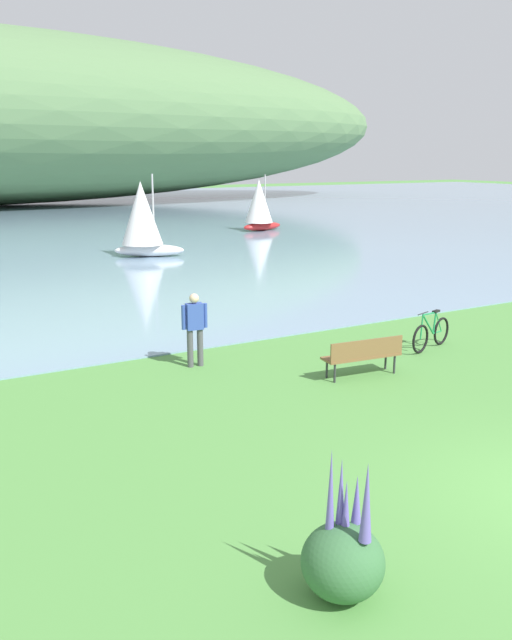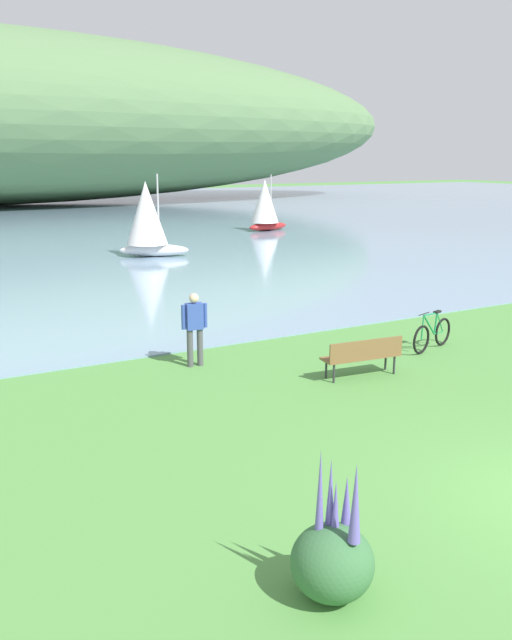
% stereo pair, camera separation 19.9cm
% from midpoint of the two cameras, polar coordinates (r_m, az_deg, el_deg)
% --- Properties ---
extents(bay_water, '(180.00, 80.00, 0.04)m').
position_cam_midpoint_polar(bay_water, '(55.34, -20.57, 8.15)').
color(bay_water, '#7A99B2').
rests_on(bay_water, ground).
extents(park_bench_near_camera, '(1.84, 0.65, 0.88)m').
position_cam_midpoint_polar(park_bench_near_camera, '(14.60, 9.59, -2.93)').
color(park_bench_near_camera, brown).
rests_on(park_bench_near_camera, ground).
extents(bicycle_leaning_near_bench, '(1.71, 0.59, 1.01)m').
position_cam_midpoint_polar(bicycle_leaning_near_bench, '(17.09, 15.26, -1.18)').
color(bicycle_leaning_near_bench, black).
rests_on(bicycle_leaning_near_bench, ground).
extents(person_at_shoreline, '(0.61, 0.26, 1.71)m').
position_cam_midpoint_polar(person_at_shoreline, '(15.10, -4.94, -0.42)').
color(person_at_shoreline, '#4C4C51').
rests_on(person_at_shoreline, ground).
extents(echium_bush_far_cluster, '(0.92, 0.92, 1.73)m').
position_cam_midpoint_polar(echium_bush_far_cluster, '(7.66, 7.41, -19.71)').
color(echium_bush_far_cluster, '#386B3D').
rests_on(echium_bush_far_cluster, ground).
extents(sailboat_nearest_to_shore, '(3.14, 2.10, 3.56)m').
position_cam_midpoint_polar(sailboat_nearest_to_shore, '(43.22, 0.93, 9.92)').
color(sailboat_nearest_to_shore, '#B22323').
rests_on(sailboat_nearest_to_shore, bay_water).
extents(sailboat_mid_bay, '(3.38, 2.63, 3.89)m').
position_cam_midpoint_polar(sailboat_mid_bay, '(32.23, -9.16, 8.67)').
color(sailboat_mid_bay, white).
rests_on(sailboat_mid_bay, bay_water).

